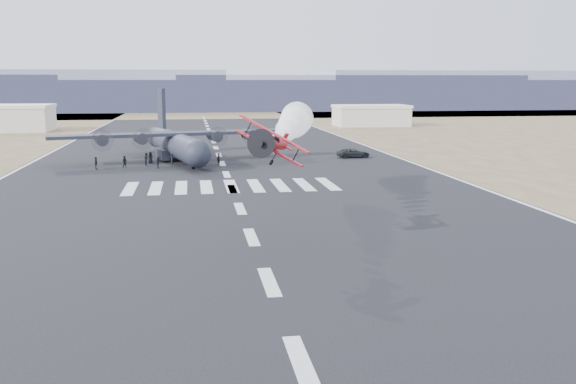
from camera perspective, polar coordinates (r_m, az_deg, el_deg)
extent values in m
plane|color=black|center=(30.17, 1.18, -14.90)|extent=(500.00, 500.00, 0.00)
cube|color=brown|center=(257.35, -7.64, 6.96)|extent=(500.00, 80.00, 0.00)
cube|color=gray|center=(293.29, -20.74, 8.42)|extent=(150.00, 50.00, 17.00)
cube|color=gray|center=(287.10, -7.79, 8.54)|extent=(150.00, 50.00, 13.00)
cube|color=gray|center=(295.38, 5.07, 8.82)|extent=(150.00, 50.00, 15.00)
cube|color=gray|center=(317.06, 16.70, 8.70)|extent=(150.00, 50.00, 17.00)
cube|color=beige|center=(178.64, -24.12, 5.91)|extent=(24.00, 14.00, 6.00)
cube|color=white|center=(178.49, -24.19, 6.97)|extent=(24.50, 14.50, 0.80)
cube|color=beige|center=(184.39, 7.38, 6.66)|extent=(20.00, 12.00, 5.20)
cube|color=white|center=(184.25, 7.40, 7.56)|extent=(20.50, 12.50, 0.80)
cylinder|color=#B80C19|center=(48.98, -1.36, 4.29)|extent=(2.00, 4.94, 0.88)
sphere|color=black|center=(49.14, -1.34, 4.71)|extent=(0.68, 0.68, 0.68)
cylinder|color=black|center=(46.66, -1.68, 4.01)|extent=(1.09, 0.80, 0.98)
cylinder|color=black|center=(46.32, -1.73, 3.97)|extent=(2.09, 0.53, 2.15)
cube|color=#B80C19|center=(48.62, -1.41, 3.84)|extent=(5.35, 2.19, 2.72)
cube|color=#B80C19|center=(48.23, -1.46, 5.19)|extent=(5.52, 2.23, 2.81)
cube|color=#B80C19|center=(51.15, -1.09, 5.08)|extent=(0.30, 0.88, 0.98)
cube|color=#B80C19|center=(51.19, -1.09, 4.53)|extent=(2.06, 1.12, 0.08)
cylinder|color=black|center=(48.43, -2.38, 2.83)|extent=(0.21, 0.44, 0.43)
cylinder|color=black|center=(48.25, -0.54, 2.81)|extent=(0.21, 0.44, 0.43)
sphere|color=white|center=(51.39, -1.06, 4.55)|extent=(0.68, 0.68, 0.68)
sphere|color=white|center=(53.70, -0.80, 4.81)|extent=(0.99, 0.99, 0.99)
sphere|color=white|center=(56.02, -0.56, 5.05)|extent=(1.31, 1.31, 1.31)
sphere|color=white|center=(58.34, -0.34, 5.27)|extent=(1.62, 1.62, 1.62)
sphere|color=white|center=(60.66, -0.13, 5.48)|extent=(1.93, 1.93, 1.93)
sphere|color=white|center=(62.98, 0.06, 5.67)|extent=(2.24, 2.24, 2.24)
sphere|color=white|center=(65.31, 0.23, 5.84)|extent=(2.55, 2.55, 2.55)
sphere|color=white|center=(67.63, 0.40, 6.00)|extent=(2.87, 2.87, 2.87)
sphere|color=white|center=(69.96, 0.55, 6.16)|extent=(3.18, 3.18, 3.18)
sphere|color=white|center=(72.29, 0.69, 6.30)|extent=(3.49, 3.49, 3.49)
sphere|color=white|center=(74.61, 0.83, 6.43)|extent=(3.80, 3.80, 3.80)
cylinder|color=#1D1F2C|center=(104.13, -9.87, 4.15)|extent=(10.07, 27.58, 3.92)
sphere|color=#1D1F2C|center=(90.84, -8.05, 3.38)|extent=(3.92, 3.92, 3.92)
cone|color=#1D1F2C|center=(117.52, -11.27, 4.74)|extent=(5.15, 6.61, 3.92)
cube|color=#1D1F2C|center=(103.01, -9.78, 5.13)|extent=(39.06, 12.94, 0.49)
cylinder|color=#1D1F2C|center=(100.78, -16.28, 4.50)|extent=(2.56, 4.02, 1.76)
cylinder|color=#3F3F44|center=(98.83, -16.16, 4.41)|extent=(3.25, 0.81, 3.33)
cylinder|color=#1D1F2C|center=(101.51, -12.97, 4.68)|extent=(2.56, 4.02, 1.76)
cylinder|color=#3F3F44|center=(99.58, -12.79, 4.59)|extent=(3.25, 0.81, 3.33)
cylinder|color=#1D1F2C|center=(103.96, -6.54, 4.98)|extent=(2.56, 4.02, 1.76)
cylinder|color=#3F3F44|center=(102.08, -6.25, 4.90)|extent=(3.25, 0.81, 3.33)
cylinder|color=#1D1F2C|center=(105.66, -3.46, 5.11)|extent=(2.56, 4.02, 1.76)
cylinder|color=#3F3F44|center=(103.81, -3.11, 5.03)|extent=(3.25, 0.81, 3.33)
cube|color=#1D1F2C|center=(115.28, -11.17, 7.09)|extent=(1.58, 4.42, 7.83)
cube|color=#1D1F2C|center=(116.01, -11.15, 5.07)|extent=(14.01, 5.99, 0.34)
cube|color=#1D1F2C|center=(104.82, -11.11, 3.34)|extent=(2.48, 5.99, 1.57)
cylinder|color=black|center=(104.88, -11.10, 3.05)|extent=(0.72, 1.16, 1.08)
cube|color=#1D1F2C|center=(105.70, -8.81, 3.46)|extent=(2.48, 5.99, 1.57)
cylinder|color=black|center=(105.76, -8.80, 3.17)|extent=(0.72, 1.16, 1.08)
cylinder|color=black|center=(93.93, -8.45, 2.29)|extent=(0.58, 0.95, 0.88)
imported|color=black|center=(107.60, 5.83, 3.47)|extent=(5.60, 2.87, 1.51)
imported|color=black|center=(98.47, -10.27, 2.86)|extent=(0.65, 0.74, 1.81)
imported|color=black|center=(97.21, -14.30, 2.61)|extent=(0.91, 0.63, 1.76)
imported|color=black|center=(95.63, -11.46, 2.61)|extent=(1.09, 1.26, 1.79)
imported|color=black|center=(96.71, -16.70, 2.48)|extent=(0.74, 1.16, 1.83)
imported|color=black|center=(102.18, -12.12, 3.03)|extent=(0.92, 0.65, 1.74)
imported|color=black|center=(99.25, -7.50, 2.93)|extent=(0.78, 1.56, 1.61)
imported|color=black|center=(98.14, -6.19, 2.94)|extent=(0.81, 0.85, 1.84)
imported|color=black|center=(99.75, -12.46, 2.89)|extent=(0.78, 1.02, 1.86)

